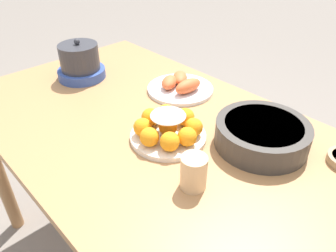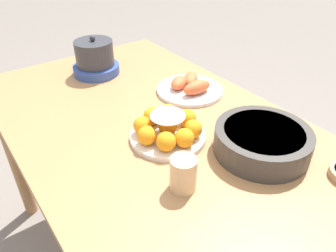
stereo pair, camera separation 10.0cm
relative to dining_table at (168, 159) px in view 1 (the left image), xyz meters
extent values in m
cylinder|color=#A87547|center=(-0.74, 0.38, -0.31)|extent=(0.06, 0.06, 0.75)
cube|color=#A87547|center=(0.00, 0.00, 0.08)|extent=(1.58, 0.85, 0.03)
cylinder|color=silver|center=(0.01, -0.01, 0.11)|extent=(0.24, 0.24, 0.02)
sphere|color=orange|center=(0.09, -0.01, 0.14)|extent=(0.06, 0.06, 0.06)
sphere|color=orange|center=(0.07, 0.04, 0.14)|extent=(0.06, 0.06, 0.06)
sphere|color=orange|center=(0.01, 0.06, 0.14)|extent=(0.06, 0.06, 0.06)
sphere|color=orange|center=(-0.05, 0.04, 0.14)|extent=(0.06, 0.06, 0.06)
sphere|color=orange|center=(-0.06, -0.02, 0.14)|extent=(0.06, 0.06, 0.06)
sphere|color=orange|center=(-0.03, -0.07, 0.14)|extent=(0.06, 0.06, 0.06)
sphere|color=orange|center=(0.02, -0.09, 0.14)|extent=(0.06, 0.06, 0.06)
sphere|color=orange|center=(0.07, -0.06, 0.14)|extent=(0.06, 0.06, 0.06)
ellipsoid|color=white|center=(0.01, -0.01, 0.18)|extent=(0.11, 0.11, 0.02)
sphere|color=orange|center=(0.01, -0.01, 0.14)|extent=(0.06, 0.06, 0.06)
cylinder|color=#3D3833|center=(0.23, 0.17, 0.14)|extent=(0.28, 0.28, 0.08)
cylinder|color=brown|center=(0.23, 0.17, 0.17)|extent=(0.23, 0.23, 0.01)
cylinder|color=silver|center=(-0.18, 0.24, 0.10)|extent=(0.26, 0.26, 0.01)
ellipsoid|color=#E06033|center=(-0.14, 0.23, 0.14)|extent=(0.06, 0.12, 0.05)
ellipsoid|color=#E06033|center=(-0.22, 0.27, 0.13)|extent=(0.11, 0.11, 0.04)
ellipsoid|color=#E06033|center=(-0.21, 0.21, 0.13)|extent=(0.10, 0.11, 0.04)
cylinder|color=#DBB27F|center=(0.21, -0.11, 0.14)|extent=(0.07, 0.07, 0.09)
cylinder|color=#334C99|center=(-0.55, 0.02, 0.12)|extent=(0.19, 0.19, 0.04)
cylinder|color=#333338|center=(-0.55, 0.02, 0.19)|extent=(0.16, 0.16, 0.10)
sphere|color=#333338|center=(-0.55, 0.02, 0.25)|extent=(0.02, 0.02, 0.02)
camera|label=1|loc=(0.61, -0.57, 0.70)|focal=35.00mm
camera|label=2|loc=(0.68, -0.50, 0.70)|focal=35.00mm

